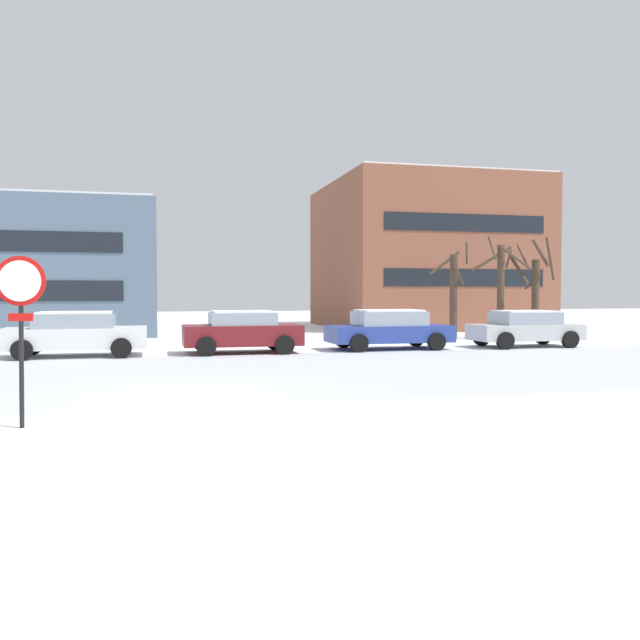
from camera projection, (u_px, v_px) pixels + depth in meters
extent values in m
plane|color=white|center=(181.00, 400.00, 12.82)|extent=(120.00, 120.00, 0.00)
cube|color=#B7BCC4|center=(175.00, 375.00, 16.66)|extent=(80.00, 9.92, 0.00)
cylinder|color=black|center=(21.00, 356.00, 10.15)|extent=(0.07, 0.17, 2.19)
cylinder|color=red|center=(20.00, 281.00, 10.10)|extent=(0.76, 0.11, 0.76)
cylinder|color=white|center=(20.00, 281.00, 10.09)|extent=(0.62, 0.10, 0.62)
cube|color=red|center=(21.00, 317.00, 10.13)|extent=(0.36, 0.06, 0.12)
cylinder|color=white|center=(20.00, 278.00, 10.11)|extent=(0.42, 0.07, 0.42)
cube|color=white|center=(76.00, 338.00, 21.39)|extent=(4.44, 1.90, 0.66)
cube|color=#8C99A8|center=(75.00, 321.00, 21.37)|extent=(2.45, 1.74, 0.46)
cube|color=white|center=(75.00, 313.00, 21.36)|extent=(2.23, 1.60, 0.06)
cylinder|color=black|center=(124.00, 344.00, 22.68)|extent=(0.64, 0.23, 0.64)
cylinder|color=black|center=(121.00, 348.00, 20.83)|extent=(0.64, 0.23, 0.64)
cylinder|color=black|center=(33.00, 345.00, 21.97)|extent=(0.64, 0.23, 0.64)
cylinder|color=black|center=(22.00, 350.00, 20.12)|extent=(0.64, 0.23, 0.64)
cube|color=maroon|center=(242.00, 335.00, 22.66)|extent=(3.97, 1.83, 0.69)
cube|color=#8C99A8|center=(242.00, 319.00, 22.64)|extent=(2.19, 1.68, 0.42)
cube|color=white|center=(242.00, 312.00, 22.63)|extent=(1.99, 1.55, 0.06)
cylinder|color=black|center=(275.00, 341.00, 23.89)|extent=(0.64, 0.23, 0.64)
cylinder|color=black|center=(285.00, 345.00, 22.10)|extent=(0.64, 0.23, 0.64)
cylinder|color=black|center=(202.00, 342.00, 23.25)|extent=(0.64, 0.23, 0.64)
cylinder|color=black|center=(206.00, 346.00, 21.47)|extent=(0.64, 0.23, 0.64)
cube|color=#283D93|center=(389.00, 334.00, 24.15)|extent=(4.45, 1.88, 0.60)
cube|color=#8C99A8|center=(389.00, 318.00, 24.13)|extent=(2.45, 1.72, 0.51)
cube|color=white|center=(389.00, 310.00, 24.12)|extent=(2.23, 1.59, 0.06)
cylinder|color=black|center=(416.00, 338.00, 25.43)|extent=(0.64, 0.23, 0.64)
cylinder|color=black|center=(437.00, 342.00, 23.61)|extent=(0.64, 0.23, 0.64)
cylinder|color=black|center=(343.00, 339.00, 24.72)|extent=(0.64, 0.23, 0.64)
cylinder|color=black|center=(359.00, 343.00, 22.89)|extent=(0.64, 0.23, 0.64)
cube|color=silver|center=(525.00, 332.00, 25.20)|extent=(4.12, 1.77, 0.59)
cube|color=#8C99A8|center=(525.00, 318.00, 25.18)|extent=(2.27, 1.62, 0.46)
cube|color=white|center=(525.00, 311.00, 25.17)|extent=(2.07, 1.50, 0.06)
cylinder|color=black|center=(543.00, 336.00, 26.40)|extent=(0.64, 0.23, 0.64)
cylinder|color=black|center=(570.00, 339.00, 24.68)|extent=(0.64, 0.23, 0.64)
cylinder|color=black|center=(481.00, 337.00, 25.74)|extent=(0.64, 0.23, 0.64)
cylinder|color=black|center=(505.00, 341.00, 24.02)|extent=(0.64, 0.23, 0.64)
cylinder|color=#423326|center=(501.00, 292.00, 29.19)|extent=(0.32, 0.32, 4.13)
cylinder|color=#423326|center=(509.00, 259.00, 29.14)|extent=(0.26, 0.75, 0.80)
cylinder|color=#423326|center=(491.00, 259.00, 30.04)|extent=(1.93, 0.21, 1.17)
cylinder|color=#423326|center=(492.00, 248.00, 29.05)|extent=(0.18, 0.91, 1.09)
cylinder|color=#423326|center=(515.00, 257.00, 28.35)|extent=(1.77, 0.46, 1.04)
cylinder|color=#423326|center=(535.00, 299.00, 29.72)|extent=(0.34, 0.34, 3.51)
cylinder|color=#423326|center=(534.00, 280.00, 30.08)|extent=(0.83, 0.40, 0.92)
cylinder|color=#423326|center=(550.00, 259.00, 29.31)|extent=(1.06, 0.98, 1.87)
cylinder|color=#423326|center=(519.00, 270.00, 29.53)|extent=(0.25, 1.71, 1.37)
cylinder|color=#423326|center=(523.00, 257.00, 29.57)|extent=(0.23, 1.27, 1.19)
cylinder|color=#423326|center=(541.00, 253.00, 29.27)|extent=(0.88, 0.15, 1.22)
cylinder|color=#423326|center=(453.00, 297.00, 29.72)|extent=(0.34, 0.34, 3.75)
cylinder|color=#423326|center=(467.00, 253.00, 29.51)|extent=(0.61, 1.08, 0.94)
cylinder|color=#423326|center=(445.00, 263.00, 30.34)|extent=(1.54, 0.34, 1.11)
cylinder|color=#423326|center=(459.00, 275.00, 29.44)|extent=(0.70, 0.42, 0.97)
cube|color=slate|center=(7.00, 270.00, 33.31)|extent=(14.55, 10.39, 6.40)
cube|color=white|center=(6.00, 204.00, 33.18)|extent=(14.26, 10.18, 0.10)
cube|color=brown|center=(422.00, 256.00, 40.05)|extent=(11.16, 11.60, 8.47)
cube|color=white|center=(423.00, 184.00, 39.88)|extent=(10.93, 11.36, 0.10)
cube|color=black|center=(466.00, 278.00, 34.47)|extent=(8.92, 0.04, 0.90)
cube|color=black|center=(466.00, 223.00, 34.35)|extent=(8.92, 0.04, 0.90)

